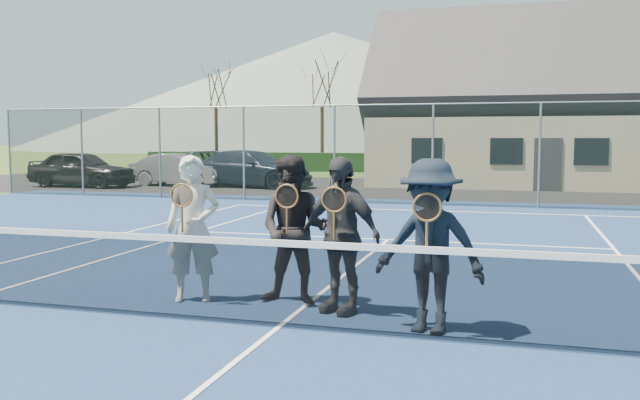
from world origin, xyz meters
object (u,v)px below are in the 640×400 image
object	(u,v)px
clubhouse	(558,91)
player_b	(294,230)
car_a	(82,169)
car_b	(179,170)
tennis_net	(278,280)
player_a	(193,228)
player_c	(340,235)
player_d	(430,246)
car_c	(252,169)

from	to	relation	value
clubhouse	player_b	xyz separation A→B (m)	(-4.18, -22.92, -3.07)
car_a	car_b	size ratio (longest dim) A/B	1.08
tennis_net	player_a	bearing A→B (deg)	148.90
car_b	player_a	distance (m)	20.35
player_a	player_b	world-z (taller)	same
player_a	player_c	bearing A→B (deg)	-0.67
clubhouse	player_d	xyz separation A→B (m)	(-2.45, -23.70, -3.07)
car_a	player_d	xyz separation A→B (m)	(16.15, -16.77, 0.18)
clubhouse	player_d	bearing A→B (deg)	-95.90
player_a	car_c	bearing A→B (deg)	109.74
player_c	player_d	world-z (taller)	same
car_b	player_d	size ratio (longest dim) A/B	2.25
car_a	player_d	size ratio (longest dim) A/B	2.42
tennis_net	player_c	size ratio (longest dim) A/B	6.49
player_d	player_c	bearing A→B (deg)	154.15
car_b	clubhouse	xyz separation A→B (m)	(15.09, 5.25, 3.32)
car_b	player_c	world-z (taller)	player_c
car_a	player_a	size ratio (longest dim) A/B	2.42
car_a	player_c	world-z (taller)	player_c
car_a	player_a	world-z (taller)	player_a
car_b	player_c	size ratio (longest dim) A/B	2.25
car_c	player_d	world-z (taller)	player_d
car_a	player_a	distance (m)	20.91
tennis_net	clubhouse	bearing A→B (deg)	80.54
tennis_net	player_c	xyz separation A→B (m)	(0.46, 0.83, 0.38)
car_b	car_c	world-z (taller)	car_c
car_b	player_a	bearing A→B (deg)	-149.09
player_c	car_c	bearing A→B (deg)	114.78
car_a	clubhouse	size ratio (longest dim) A/B	0.28
car_c	tennis_net	distance (m)	20.54
tennis_net	player_c	distance (m)	1.02
player_a	player_c	distance (m)	1.87
clubhouse	player_b	bearing A→B (deg)	-100.33
player_b	car_b	bearing A→B (deg)	121.71
car_b	player_a	size ratio (longest dim) A/B	2.25
car_a	clubhouse	bearing A→B (deg)	-68.34
clubhouse	player_d	distance (m)	24.02
player_b	player_c	size ratio (longest dim) A/B	1.00
car_a	tennis_net	size ratio (longest dim) A/B	0.37
car_b	player_b	distance (m)	20.77
player_b	player_c	world-z (taller)	same
car_c	clubhouse	size ratio (longest dim) A/B	0.33
player_a	player_d	bearing A→B (deg)	-10.52
car_b	player_a	xyz separation A→B (m)	(9.68, -17.90, 0.25)
car_c	player_d	bearing A→B (deg)	-142.20
car_a	player_b	world-z (taller)	player_b
clubhouse	car_a	bearing A→B (deg)	-159.59
car_c	player_d	distance (m)	20.92
player_c	car_b	bearing A→B (deg)	122.81
car_a	car_c	world-z (taller)	car_c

